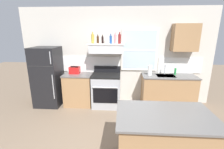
{
  "coord_description": "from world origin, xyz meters",
  "views": [
    {
      "loc": [
        0.18,
        -2.3,
        2.06
      ],
      "look_at": [
        -0.05,
        1.2,
        1.1
      ],
      "focal_mm": 25.4,
      "sensor_mm": 36.0,
      "label": 1
    }
  ],
  "objects_px": {
    "paper_towel_roll": "(150,70)",
    "dish_soap_bottle": "(175,71)",
    "stove_range": "(106,90)",
    "bottle_clear_tall": "(107,38)",
    "bottle_champagne_gold_foil": "(93,39)",
    "bottle_red_label_wine": "(119,39)",
    "refrigerator": "(48,77)",
    "bottle_blue_liqueur": "(111,40)",
    "bottle_brown_stout": "(98,40)",
    "toaster": "(75,70)",
    "kitchen_island": "(163,141)",
    "bottle_balsamic_dark": "(103,40)",
    "bottle_rose_pink": "(115,39)"
  },
  "relations": [
    {
      "from": "bottle_brown_stout",
      "to": "bottle_balsamic_dark",
      "type": "bearing_deg",
      "value": -0.94
    },
    {
      "from": "bottle_balsamic_dark",
      "to": "paper_towel_roll",
      "type": "distance_m",
      "value": 1.51
    },
    {
      "from": "refrigerator",
      "to": "toaster",
      "type": "xyz_separation_m",
      "value": [
        0.75,
        0.1,
        0.18
      ]
    },
    {
      "from": "bottle_rose_pink",
      "to": "bottle_blue_liqueur",
      "type": "bearing_deg",
      "value": -178.75
    },
    {
      "from": "bottle_champagne_gold_foil",
      "to": "bottle_red_label_wine",
      "type": "bearing_deg",
      "value": -2.96
    },
    {
      "from": "refrigerator",
      "to": "dish_soap_bottle",
      "type": "distance_m",
      "value": 3.54
    },
    {
      "from": "dish_soap_bottle",
      "to": "bottle_balsamic_dark",
      "type": "bearing_deg",
      "value": 179.9
    },
    {
      "from": "bottle_brown_stout",
      "to": "bottle_balsamic_dark",
      "type": "relative_size",
      "value": 1.04
    },
    {
      "from": "refrigerator",
      "to": "stove_range",
      "type": "relative_size",
      "value": 1.51
    },
    {
      "from": "refrigerator",
      "to": "bottle_red_label_wine",
      "type": "distance_m",
      "value": 2.26
    },
    {
      "from": "bottle_champagne_gold_foil",
      "to": "dish_soap_bottle",
      "type": "distance_m",
      "value": 2.4
    },
    {
      "from": "refrigerator",
      "to": "bottle_rose_pink",
      "type": "bearing_deg",
      "value": 2.29
    },
    {
      "from": "bottle_blue_liqueur",
      "to": "bottle_red_label_wine",
      "type": "relative_size",
      "value": 0.84
    },
    {
      "from": "paper_towel_roll",
      "to": "kitchen_island",
      "type": "relative_size",
      "value": 0.19
    },
    {
      "from": "bottle_rose_pink",
      "to": "bottle_brown_stout",
      "type": "bearing_deg",
      "value": 169.1
    },
    {
      "from": "bottle_blue_liqueur",
      "to": "kitchen_island",
      "type": "relative_size",
      "value": 0.18
    },
    {
      "from": "kitchen_island",
      "to": "bottle_blue_liqueur",
      "type": "bearing_deg",
      "value": 113.94
    },
    {
      "from": "bottle_champagne_gold_foil",
      "to": "kitchen_island",
      "type": "relative_size",
      "value": 0.21
    },
    {
      "from": "refrigerator",
      "to": "bottle_rose_pink",
      "type": "height_order",
      "value": "bottle_rose_pink"
    },
    {
      "from": "bottle_rose_pink",
      "to": "kitchen_island",
      "type": "bearing_deg",
      "value": -68.71
    },
    {
      "from": "bottle_brown_stout",
      "to": "paper_towel_roll",
      "type": "height_order",
      "value": "bottle_brown_stout"
    },
    {
      "from": "stove_range",
      "to": "bottle_clear_tall",
      "type": "distance_m",
      "value": 1.42
    },
    {
      "from": "bottle_clear_tall",
      "to": "bottle_rose_pink",
      "type": "height_order",
      "value": "bottle_clear_tall"
    },
    {
      "from": "kitchen_island",
      "to": "toaster",
      "type": "bearing_deg",
      "value": 132.39
    },
    {
      "from": "bottle_balsamic_dark",
      "to": "bottle_blue_liqueur",
      "type": "xyz_separation_m",
      "value": [
        0.23,
        -0.09,
        0.01
      ]
    },
    {
      "from": "bottle_balsamic_dark",
      "to": "bottle_rose_pink",
      "type": "relative_size",
      "value": 0.77
    },
    {
      "from": "refrigerator",
      "to": "bottle_blue_liqueur",
      "type": "xyz_separation_m",
      "value": [
        1.77,
        0.07,
        1.03
      ]
    },
    {
      "from": "stove_range",
      "to": "bottle_balsamic_dark",
      "type": "distance_m",
      "value": 1.38
    },
    {
      "from": "bottle_blue_liqueur",
      "to": "bottle_brown_stout",
      "type": "bearing_deg",
      "value": 165.32
    },
    {
      "from": "bottle_brown_stout",
      "to": "dish_soap_bottle",
      "type": "bearing_deg",
      "value": -0.15
    },
    {
      "from": "refrigerator",
      "to": "bottle_balsamic_dark",
      "type": "height_order",
      "value": "bottle_balsamic_dark"
    },
    {
      "from": "bottle_balsamic_dark",
      "to": "dish_soap_bottle",
      "type": "relative_size",
      "value": 1.23
    },
    {
      "from": "bottle_balsamic_dark",
      "to": "kitchen_island",
      "type": "distance_m",
      "value": 2.86
    },
    {
      "from": "stove_range",
      "to": "bottle_champagne_gold_foil",
      "type": "distance_m",
      "value": 1.45
    },
    {
      "from": "toaster",
      "to": "dish_soap_bottle",
      "type": "distance_m",
      "value": 2.78
    },
    {
      "from": "bottle_champagne_gold_foil",
      "to": "bottle_red_label_wine",
      "type": "distance_m",
      "value": 0.71
    },
    {
      "from": "dish_soap_bottle",
      "to": "stove_range",
      "type": "bearing_deg",
      "value": -175.82
    },
    {
      "from": "stove_range",
      "to": "bottle_brown_stout",
      "type": "relative_size",
      "value": 4.74
    },
    {
      "from": "refrigerator",
      "to": "toaster",
      "type": "relative_size",
      "value": 5.56
    },
    {
      "from": "paper_towel_roll",
      "to": "dish_soap_bottle",
      "type": "relative_size",
      "value": 1.5
    },
    {
      "from": "bottle_rose_pink",
      "to": "bottle_red_label_wine",
      "type": "height_order",
      "value": "bottle_red_label_wine"
    },
    {
      "from": "stove_range",
      "to": "paper_towel_roll",
      "type": "height_order",
      "value": "paper_towel_roll"
    },
    {
      "from": "bottle_champagne_gold_foil",
      "to": "bottle_red_label_wine",
      "type": "height_order",
      "value": "bottle_red_label_wine"
    },
    {
      "from": "bottle_red_label_wine",
      "to": "dish_soap_bottle",
      "type": "height_order",
      "value": "bottle_red_label_wine"
    },
    {
      "from": "stove_range",
      "to": "paper_towel_roll",
      "type": "xyz_separation_m",
      "value": [
        1.18,
        0.04,
        0.58
      ]
    },
    {
      "from": "bottle_brown_stout",
      "to": "bottle_clear_tall",
      "type": "distance_m",
      "value": 0.25
    },
    {
      "from": "bottle_balsamic_dark",
      "to": "kitchen_island",
      "type": "xyz_separation_m",
      "value": [
        1.17,
        -2.22,
        -1.38
      ]
    },
    {
      "from": "bottle_champagne_gold_foil",
      "to": "paper_towel_roll",
      "type": "xyz_separation_m",
      "value": [
        1.53,
        -0.04,
        -0.82
      ]
    },
    {
      "from": "bottle_brown_stout",
      "to": "bottle_rose_pink",
      "type": "height_order",
      "value": "bottle_rose_pink"
    },
    {
      "from": "refrigerator",
      "to": "stove_range",
      "type": "xyz_separation_m",
      "value": [
        1.65,
        0.02,
        -0.36
      ]
    }
  ]
}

